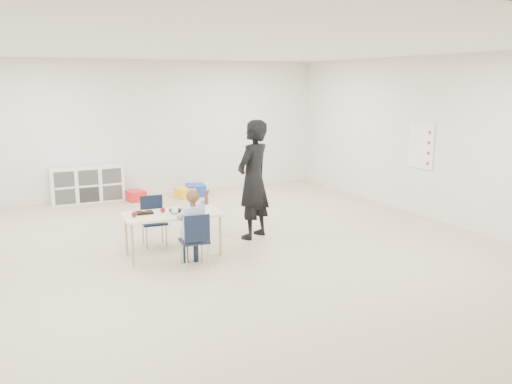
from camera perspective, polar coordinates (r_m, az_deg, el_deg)
name	(u,v)px	position (r m, az deg, el deg)	size (l,w,h in m)	color
room	(226,154)	(7.30, -3.22, 3.97)	(9.00, 9.02, 2.80)	#C2B695
table	(173,234)	(7.55, -8.73, -4.39)	(1.36, 0.75, 0.60)	#F3E9C2
chair_near	(194,240)	(7.06, -6.53, -5.00)	(0.35, 0.33, 0.72)	black
chair_far	(154,222)	(8.02, -10.68, -3.08)	(0.35, 0.33, 0.72)	black
child	(194,224)	(7.00, -6.57, -3.37)	(0.48, 0.48, 1.14)	#ABBDE8
lunch_tray_near	(178,210)	(7.55, -8.21, -1.93)	(0.22, 0.16, 0.03)	black
lunch_tray_far	(144,213)	(7.50, -11.66, -2.14)	(0.22, 0.16, 0.03)	black
milk_carton	(175,211)	(7.35, -8.55, -2.02)	(0.07, 0.07, 0.10)	white
bread_roll	(193,210)	(7.46, -6.60, -1.90)	(0.09, 0.09, 0.07)	#B5824A
apple_near	(163,210)	(7.52, -9.80, -1.88)	(0.07, 0.07, 0.07)	maroon
apple_far	(134,214)	(7.35, -12.70, -2.30)	(0.07, 0.07, 0.07)	maroon
cubby_shelf	(87,185)	(11.25, -17.34, 0.76)	(1.40, 0.40, 0.70)	white
rules_poster	(421,146)	(10.00, 16.99, 4.69)	(0.02, 0.60, 0.80)	white
adult	(253,180)	(8.18, -0.28, 1.30)	(0.66, 0.43, 1.81)	black
bin_red	(135,196)	(11.17, -12.61, -0.37)	(0.33, 0.42, 0.21)	red
bin_yellow	(185,193)	(11.27, -7.49, -0.10)	(0.31, 0.40, 0.20)	yellow
bin_blue	(196,190)	(11.46, -6.35, 0.22)	(0.37, 0.47, 0.23)	#1839B4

